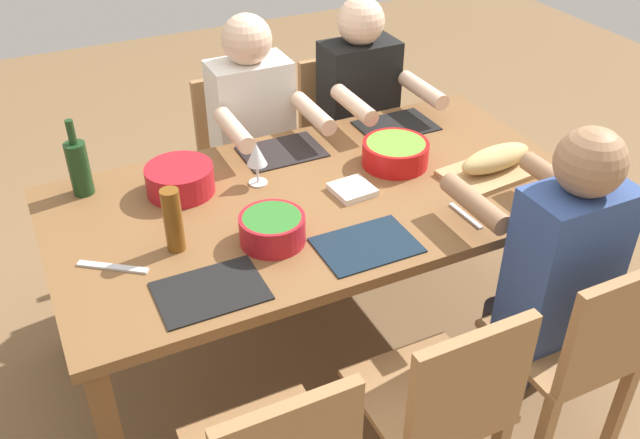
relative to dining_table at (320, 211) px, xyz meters
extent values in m
plane|color=brown|center=(0.00, 0.00, -0.66)|extent=(8.00, 8.00, 0.00)
cube|color=brown|center=(0.00, 0.00, 0.06)|extent=(1.92, 1.02, 0.04)
cube|color=brown|center=(-0.90, -0.45, -0.31)|extent=(0.07, 0.07, 0.70)
cube|color=brown|center=(0.90, -0.45, -0.31)|extent=(0.07, 0.07, 0.70)
cube|color=brown|center=(-0.90, 0.45, -0.31)|extent=(0.07, 0.07, 0.70)
cube|color=#9E7044|center=(0.00, -0.75, -0.23)|extent=(0.40, 0.40, 0.03)
cube|color=#9E7044|center=(0.00, -0.93, -0.01)|extent=(0.38, 0.04, 0.40)
cube|color=#9E7044|center=(-0.17, -0.58, -0.45)|extent=(0.04, 0.04, 0.42)
cube|color=#9E7044|center=(0.17, -0.58, -0.45)|extent=(0.04, 0.04, 0.42)
cube|color=#9E7044|center=(-0.17, -0.92, -0.45)|extent=(0.04, 0.04, 0.42)
cube|color=#9E7044|center=(0.17, -0.92, -0.45)|extent=(0.04, 0.04, 0.42)
cylinder|color=#2D2D38|center=(-0.08, -0.53, -0.44)|extent=(0.11, 0.11, 0.45)
cylinder|color=#2D2D38|center=(0.08, -0.53, -0.44)|extent=(0.11, 0.11, 0.45)
cube|color=white|center=(0.00, -0.69, 0.06)|extent=(0.34, 0.20, 0.55)
cylinder|color=beige|center=(-0.17, -0.42, 0.18)|extent=(0.07, 0.30, 0.07)
cylinder|color=beige|center=(0.17, -0.42, 0.18)|extent=(0.07, 0.30, 0.07)
sphere|color=beige|center=(0.00, -0.69, 0.43)|extent=(0.21, 0.21, 0.21)
cube|color=#9E7044|center=(0.00, 0.75, -0.23)|extent=(0.40, 0.40, 0.03)
cube|color=#9E7044|center=(0.00, 0.93, -0.01)|extent=(0.38, 0.04, 0.40)
cube|color=#9E7044|center=(0.17, 0.58, -0.45)|extent=(0.04, 0.04, 0.42)
cube|color=#9E7044|center=(-0.17, 0.58, -0.45)|extent=(0.04, 0.04, 0.42)
cube|color=#9E7044|center=(-0.53, -0.75, -0.23)|extent=(0.40, 0.40, 0.03)
cube|color=#9E7044|center=(-0.53, -0.93, -0.01)|extent=(0.38, 0.04, 0.40)
cube|color=#9E7044|center=(-0.70, -0.58, -0.45)|extent=(0.04, 0.04, 0.42)
cube|color=#9E7044|center=(-0.36, -0.58, -0.45)|extent=(0.04, 0.04, 0.42)
cube|color=#9E7044|center=(-0.70, -0.92, -0.45)|extent=(0.04, 0.04, 0.42)
cube|color=#9E7044|center=(-0.36, -0.92, -0.45)|extent=(0.04, 0.04, 0.42)
cylinder|color=#2D2D38|center=(-0.61, -0.53, -0.44)|extent=(0.11, 0.11, 0.45)
cylinder|color=#2D2D38|center=(-0.45, -0.53, -0.44)|extent=(0.11, 0.11, 0.45)
cube|color=black|center=(-0.53, -0.69, 0.06)|extent=(0.34, 0.20, 0.55)
cylinder|color=beige|center=(-0.70, -0.42, 0.18)|extent=(0.07, 0.30, 0.07)
cylinder|color=beige|center=(-0.36, -0.42, 0.18)|extent=(0.07, 0.30, 0.07)
sphere|color=beige|center=(-0.53, -0.69, 0.43)|extent=(0.21, 0.21, 0.21)
cube|color=#9E7044|center=(-0.53, 0.75, -0.23)|extent=(0.40, 0.40, 0.03)
cube|color=#9E7044|center=(-0.53, 0.93, -0.01)|extent=(0.38, 0.04, 0.40)
cube|color=#9E7044|center=(-0.36, 0.58, -0.45)|extent=(0.04, 0.04, 0.42)
cube|color=#9E7044|center=(-0.70, 0.58, -0.45)|extent=(0.04, 0.04, 0.42)
cube|color=#9E7044|center=(-0.70, 0.92, -0.45)|extent=(0.04, 0.04, 0.42)
cylinder|color=#2D2D38|center=(-0.45, 0.53, -0.44)|extent=(0.11, 0.11, 0.45)
cylinder|color=#2D2D38|center=(-0.61, 0.53, -0.44)|extent=(0.11, 0.11, 0.45)
cube|color=#334C8C|center=(-0.53, 0.69, 0.06)|extent=(0.34, 0.20, 0.55)
cylinder|color=#9E7251|center=(-0.36, 0.42, 0.18)|extent=(0.07, 0.30, 0.07)
cylinder|color=#9E7251|center=(-0.70, 0.42, 0.18)|extent=(0.07, 0.30, 0.07)
sphere|color=#9E7251|center=(-0.53, 0.69, 0.43)|extent=(0.21, 0.21, 0.21)
cylinder|color=#B21923|center=(0.26, 0.19, 0.12)|extent=(0.22, 0.22, 0.10)
cylinder|color=#2D7028|center=(0.26, 0.19, 0.15)|extent=(0.19, 0.19, 0.03)
cylinder|color=#B21923|center=(0.45, -0.23, 0.13)|extent=(0.25, 0.25, 0.10)
cylinder|color=beige|center=(0.45, -0.23, 0.16)|extent=(0.22, 0.22, 0.04)
cylinder|color=red|center=(-0.36, -0.07, 0.12)|extent=(0.26, 0.26, 0.09)
cylinder|color=#669E33|center=(-0.36, -0.07, 0.15)|extent=(0.23, 0.23, 0.03)
cube|color=tan|center=(-0.66, 0.15, 0.09)|extent=(0.42, 0.26, 0.02)
ellipsoid|color=tan|center=(-0.66, 0.15, 0.14)|extent=(0.33, 0.14, 0.09)
cylinder|color=#193819|center=(0.77, -0.38, 0.18)|extent=(0.08, 0.08, 0.20)
cylinder|color=#193819|center=(0.77, -0.38, 0.32)|extent=(0.03, 0.03, 0.09)
cylinder|color=brown|center=(0.56, 0.10, 0.19)|extent=(0.06, 0.06, 0.22)
cylinder|color=silver|center=(0.17, -0.17, 0.08)|extent=(0.07, 0.07, 0.01)
cylinder|color=silver|center=(0.17, -0.17, 0.12)|extent=(0.01, 0.01, 0.07)
cone|color=silver|center=(0.17, -0.17, 0.20)|extent=(0.08, 0.08, 0.08)
cube|color=black|center=(0.53, 0.35, 0.08)|extent=(0.32, 0.23, 0.01)
cube|color=black|center=(0.00, -0.35, 0.08)|extent=(0.32, 0.23, 0.01)
cube|color=#142333|center=(0.00, 0.35, 0.08)|extent=(0.32, 0.23, 0.01)
cube|color=black|center=(-0.53, -0.35, 0.08)|extent=(0.32, 0.23, 0.01)
cube|color=silver|center=(-0.39, 0.35, 0.08)|extent=(0.02, 0.17, 0.01)
cube|color=silver|center=(0.77, 0.11, 0.08)|extent=(0.20, 0.15, 0.01)
cube|color=white|center=(-0.11, 0.04, 0.09)|extent=(0.15, 0.15, 0.02)
camera|label=1|loc=(0.92, 1.91, 1.41)|focal=38.94mm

